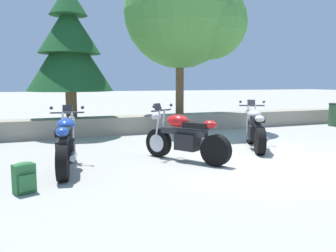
# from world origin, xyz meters

# --- Properties ---
(ground_plane) EXTENTS (120.00, 120.00, 0.00)m
(ground_plane) POSITION_xyz_m (0.00, 0.00, 0.00)
(ground_plane) COLOR #A3A099
(stone_wall) EXTENTS (36.00, 0.80, 0.55)m
(stone_wall) POSITION_xyz_m (0.00, 4.80, 0.28)
(stone_wall) COLOR gray
(stone_wall) RESTS_ON ground
(motorcycle_blue_near_left) EXTENTS (0.72, 2.06, 1.18)m
(motorcycle_blue_near_left) POSITION_xyz_m (-3.84, 0.55, 0.49)
(motorcycle_blue_near_left) COLOR black
(motorcycle_blue_near_left) RESTS_ON ground
(motorcycle_red_centre) EXTENTS (1.22, 1.85, 1.18)m
(motorcycle_red_centre) POSITION_xyz_m (-1.46, 0.45, 0.49)
(motorcycle_red_centre) COLOR black
(motorcycle_red_centre) RESTS_ON ground
(motorcycle_silver_far_right) EXTENTS (1.14, 1.91, 1.18)m
(motorcycle_silver_far_right) POSITION_xyz_m (0.72, 1.03, 0.49)
(motorcycle_silver_far_right) COLOR black
(motorcycle_silver_far_right) RESTS_ON ground
(rider_backpack) EXTENTS (0.35, 0.33, 0.47)m
(rider_backpack) POSITION_xyz_m (-4.56, -0.62, 0.24)
(rider_backpack) COLOR #2D6B38
(rider_backpack) RESTS_ON ground
(pine_tree_mid_left) EXTENTS (2.59, 2.59, 3.99)m
(pine_tree_mid_left) POSITION_xyz_m (-3.19, 5.06, 2.70)
(pine_tree_mid_left) COLOR brown
(pine_tree_mid_left) RESTS_ON stone_wall
(leafy_tree_mid_right) EXTENTS (3.98, 3.80, 5.35)m
(leafy_tree_mid_right) POSITION_xyz_m (0.66, 4.94, 3.92)
(leafy_tree_mid_right) COLOR brown
(leafy_tree_mid_right) RESTS_ON stone_wall
(trash_bin) EXTENTS (0.46, 0.46, 0.86)m
(trash_bin) POSITION_xyz_m (6.25, 3.67, 0.43)
(trash_bin) COLOR #335638
(trash_bin) RESTS_ON ground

